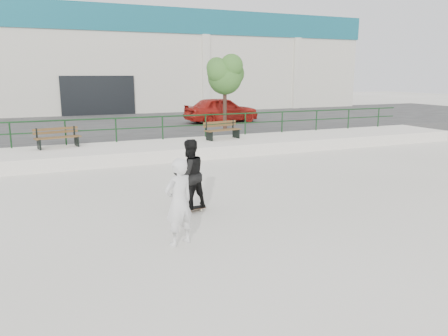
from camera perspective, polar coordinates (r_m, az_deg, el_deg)
name	(u,v)px	position (r m, az deg, el deg)	size (l,w,h in m)	color
ground	(253,235)	(9.26, 3.85, -8.74)	(120.00, 120.00, 0.00)	#B8B5A8
ledge	(148,151)	(17.91, -9.96, 2.18)	(30.00, 3.00, 0.50)	silver
parking_strip	(113,128)	(26.18, -14.24, 5.10)	(60.00, 14.00, 0.50)	#303030
railing	(140,123)	(19.03, -10.97, 5.74)	(28.00, 0.06, 1.03)	#163D1B
commercial_building	(84,59)	(39.91, -17.82, 13.43)	(44.20, 16.33, 8.00)	silver
bench_left	(57,138)	(18.13, -20.93, 3.72)	(1.76, 0.83, 0.78)	brown
bench_right	(222,130)	(19.18, -0.24, 4.95)	(1.78, 0.84, 0.79)	brown
tree	(225,74)	(22.14, 0.17, 12.23)	(2.12, 1.89, 3.77)	#432B21
red_car	(221,110)	(25.93, -0.34, 7.63)	(1.77, 4.41, 1.50)	#AC1C15
skateboard	(190,209)	(10.76, -4.46, -5.32)	(0.79, 0.25, 0.09)	black
standing_skater	(189,174)	(10.53, -4.54, -0.81)	(0.82, 0.64, 1.70)	black
seated_skater	(179,202)	(8.53, -5.93, -4.45)	(0.63, 0.42, 1.74)	silver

